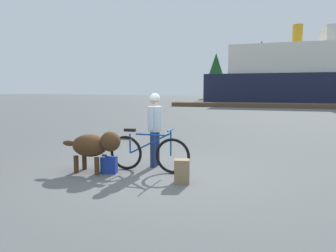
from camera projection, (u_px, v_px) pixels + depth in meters
ground_plane at (154, 174)px, 6.34m from camera, size 160.00×160.00×0.00m
bicycle at (148, 153)px, 6.47m from camera, size 1.80×0.44×0.92m
person_cyclist at (155, 123)px, 6.86m from camera, size 0.32×0.53×1.65m
dog at (95, 145)px, 6.38m from camera, size 1.35×0.55×0.88m
backpack at (182, 171)px, 5.69m from camera, size 0.32×0.26×0.45m
handbag_pannier at (109, 165)px, 6.36m from camera, size 0.35×0.24×0.35m
dock_pier at (268, 105)px, 29.17m from camera, size 18.46×2.18×0.40m
ferry_boat at (326, 76)px, 34.51m from camera, size 26.07×8.69×9.01m
pine_tree_far_left at (216, 70)px, 55.03m from camera, size 4.03×4.03×8.10m
pine_tree_center at (261, 64)px, 53.81m from camera, size 3.88×3.88×10.15m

